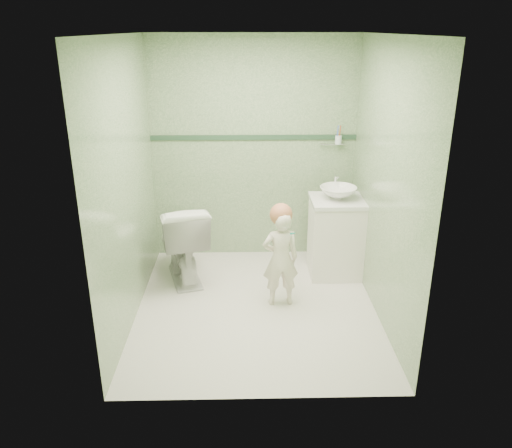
{
  "coord_description": "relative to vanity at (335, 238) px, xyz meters",
  "views": [
    {
      "loc": [
        -0.1,
        -4.14,
        2.45
      ],
      "look_at": [
        0.0,
        0.15,
        0.78
      ],
      "focal_mm": 35.58,
      "sensor_mm": 36.0,
      "label": 1
    }
  ],
  "objects": [
    {
      "name": "counter",
      "position": [
        0.0,
        0.0,
        0.41
      ],
      "size": [
        0.54,
        0.52,
        0.04
      ],
      "primitive_type": "cube",
      "color": "white",
      "rests_on": "vanity"
    },
    {
      "name": "vanity",
      "position": [
        0.0,
        0.0,
        0.0
      ],
      "size": [
        0.52,
        0.5,
        0.8
      ],
      "primitive_type": "cube",
      "color": "white",
      "rests_on": "ground"
    },
    {
      "name": "room_shell",
      "position": [
        -0.84,
        -0.7,
        0.8
      ],
      "size": [
        2.5,
        2.54,
        2.4
      ],
      "color": "gray",
      "rests_on": "ground"
    },
    {
      "name": "cup_holder",
      "position": [
        0.05,
        0.48,
        0.93
      ],
      "size": [
        0.26,
        0.07,
        0.21
      ],
      "color": "silver",
      "rests_on": "room_shell"
    },
    {
      "name": "ground",
      "position": [
        -0.84,
        -0.7,
        -0.4
      ],
      "size": [
        2.5,
        2.5,
        0.0
      ],
      "primitive_type": "plane",
      "color": "silver",
      "rests_on": "ground"
    },
    {
      "name": "teal_toothbrush",
      "position": [
        -0.53,
        -0.74,
        0.37
      ],
      "size": [
        0.11,
        0.14,
        0.08
      ],
      "color": "#0C8375",
      "rests_on": "toddler"
    },
    {
      "name": "toddler",
      "position": [
        -0.62,
        -0.62,
        0.06
      ],
      "size": [
        0.36,
        0.26,
        0.92
      ],
      "primitive_type": "imported",
      "rotation": [
        0.0,
        0.0,
        3.25
      ],
      "color": "white",
      "rests_on": "ground"
    },
    {
      "name": "faucet",
      "position": [
        0.0,
        0.19,
        0.57
      ],
      "size": [
        0.03,
        0.13,
        0.18
      ],
      "color": "silver",
      "rests_on": "counter"
    },
    {
      "name": "toilet",
      "position": [
        -1.58,
        -0.08,
        0.02
      ],
      "size": [
        0.67,
        0.91,
        0.83
      ],
      "primitive_type": "imported",
      "rotation": [
        0.0,
        0.0,
        3.41
      ],
      "color": "white",
      "rests_on": "ground"
    },
    {
      "name": "basin",
      "position": [
        0.0,
        0.0,
        0.49
      ],
      "size": [
        0.37,
        0.37,
        0.13
      ],
      "primitive_type": "imported",
      "color": "white",
      "rests_on": "counter"
    },
    {
      "name": "trim_stripe",
      "position": [
        -0.84,
        0.54,
        0.95
      ],
      "size": [
        2.2,
        0.02,
        0.05
      ],
      "primitive_type": "cube",
      "color": "#284730",
      "rests_on": "room_shell"
    },
    {
      "name": "hair_cap",
      "position": [
        -0.62,
        -0.6,
        0.49
      ],
      "size": [
        0.2,
        0.2,
        0.2
      ],
      "primitive_type": "sphere",
      "color": "#BF724C",
      "rests_on": "toddler"
    }
  ]
}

